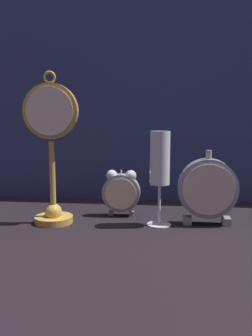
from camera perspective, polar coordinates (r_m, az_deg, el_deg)
The scene contains 6 objects.
ground_plane at distance 0.85m, azimuth -0.57°, elevation -9.84°, with size 4.00×4.00×0.00m, color black.
fabric_backdrop_drape at distance 1.13m, azimuth 1.33°, elevation 13.30°, with size 1.60×0.01×0.72m, color navy.
pocket_watch_on_stand at distance 0.91m, azimuth -11.27°, elevation 2.33°, with size 0.13×0.09×0.36m.
alarm_clock_twin_bell at distance 0.97m, azimuth -0.73°, elevation -3.46°, with size 0.10×0.03×0.12m.
mantel_clock_silver at distance 0.91m, azimuth 12.34°, elevation -3.15°, with size 0.14×0.04×0.18m.
champagne_flute at distance 0.88m, azimuth 5.18°, elevation 0.56°, with size 0.06×0.06×0.22m.
Camera 1 is at (0.09, -0.80, 0.27)m, focal length 40.00 mm.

